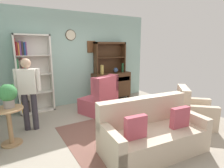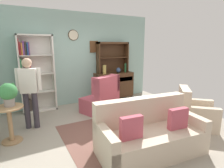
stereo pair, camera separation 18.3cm
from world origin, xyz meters
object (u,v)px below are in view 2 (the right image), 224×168
couch_floral (149,134)px  wingback_chair (102,100)px  potted_plant_large (8,93)px  vase_round (118,70)px  armchair_floral (195,114)px  plant_stand (10,120)px  coffee_table (122,115)px  sideboard (114,85)px  person_reading (29,88)px  vase_tall (104,70)px  sideboard_hutch (112,53)px  bookshelf (34,74)px  book_stack (120,111)px  bottle_wine (125,68)px

couch_floral → wingback_chair: 2.02m
potted_plant_large → vase_round: bearing=23.7°
armchair_floral → plant_stand: size_ratio=1.53×
couch_floral → plant_stand: couch_floral is taller
potted_plant_large → coffee_table: bearing=-17.8°
sideboard → person_reading: person_reading is taller
vase_tall → potted_plant_large: bearing=-152.6°
sideboard → plant_stand: (-3.08, -1.49, -0.07)m
sideboard_hutch → couch_floral: size_ratio=0.59×
bookshelf → plant_stand: bearing=-111.9°
bookshelf → wingback_chair: size_ratio=2.00×
plant_stand → book_stack: bearing=-16.1°
coffee_table → plant_stand: bearing=163.2°
wingback_chair → couch_floral: bearing=-91.6°
sideboard → couch_floral: size_ratio=0.69×
wingback_chair → plant_stand: bearing=-166.7°
sideboard_hutch → vase_tall: 0.66m
bottle_wine → book_stack: size_ratio=1.88×
bookshelf → sideboard_hutch: bookshelf is taller
coffee_table → book_stack: book_stack is taller
sideboard → vase_tall: (-0.39, -0.08, 0.55)m
armchair_floral → vase_round: bearing=100.1°
couch_floral → wingback_chair: (0.06, 2.02, 0.07)m
armchair_floral → potted_plant_large: size_ratio=2.49×
vase_round → bottle_wine: 0.27m
sideboard_hutch → vase_tall: sideboard_hutch is taller
armchair_floral → coffee_table: bearing=160.0°
vase_tall → coffee_table: 2.25m
couch_floral → book_stack: (-0.03, 0.91, 0.13)m
sideboard → bottle_wine: bottle_wine is taller
bottle_wine → armchair_floral: (0.21, -2.62, -0.78)m
vase_tall → book_stack: bearing=-107.2°
armchair_floral → couch_floral: bearing=-169.4°
vase_round → couch_floral: 3.21m
sideboard → armchair_floral: bearing=-77.5°
plant_stand → book_stack: plant_stand is taller
bookshelf → book_stack: bookshelf is taller
sideboard → sideboard_hutch: 1.06m
person_reading → coffee_table: bearing=-33.0°
sideboard → book_stack: (-1.01, -2.09, -0.06)m
sideboard_hutch → plant_stand: bearing=-152.5°
bookshelf → armchair_floral: size_ratio=1.94×
bookshelf → vase_tall: bearing=-4.6°
sideboard_hutch → book_stack: 2.66m
plant_stand → potted_plant_large: size_ratio=1.63×
coffee_table → book_stack: bearing=128.4°
couch_floral → vase_round: bearing=69.2°
sideboard → armchair_floral: sideboard is taller
book_stack → coffee_table: bearing=-51.6°
bottle_wine → potted_plant_large: bearing=-158.2°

